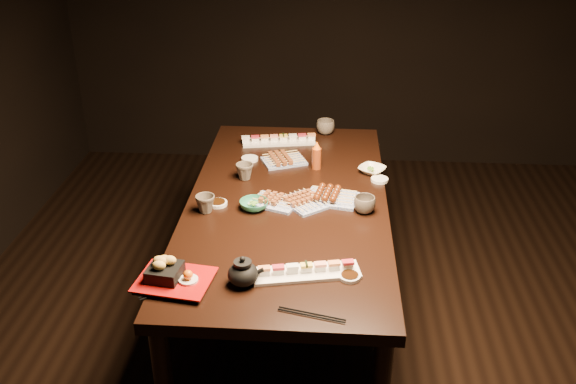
% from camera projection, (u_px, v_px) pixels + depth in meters
% --- Properties ---
extents(ground, '(5.00, 5.00, 0.00)m').
position_uv_depth(ground, '(330.00, 384.00, 2.92)').
color(ground, black).
rests_on(ground, ground).
extents(dining_table, '(1.27, 1.95, 0.75)m').
position_uv_depth(dining_table, '(287.00, 270.00, 3.07)').
color(dining_table, black).
rests_on(dining_table, ground).
extents(sushi_platter_near, '(0.41, 0.19, 0.05)m').
position_uv_depth(sushi_platter_near, '(306.00, 269.00, 2.37)').
color(sushi_platter_near, white).
rests_on(sushi_platter_near, dining_table).
extents(sushi_platter_far, '(0.41, 0.17, 0.05)m').
position_uv_depth(sushi_platter_far, '(279.00, 139.00, 3.49)').
color(sushi_platter_far, white).
rests_on(sushi_platter_far, dining_table).
extents(yakitori_plate_center, '(0.24, 0.21, 0.05)m').
position_uv_depth(yakitori_plate_center, '(275.00, 199.00, 2.86)').
color(yakitori_plate_center, '#828EB6').
rests_on(yakitori_plate_center, dining_table).
extents(yakitori_plate_right, '(0.23, 0.24, 0.05)m').
position_uv_depth(yakitori_plate_right, '(303.00, 200.00, 2.86)').
color(yakitori_plate_right, '#828EB6').
rests_on(yakitori_plate_right, dining_table).
extents(yakitori_plate_left, '(0.25, 0.22, 0.05)m').
position_uv_depth(yakitori_plate_left, '(284.00, 158.00, 3.26)').
color(yakitori_plate_left, '#828EB6').
rests_on(yakitori_plate_left, dining_table).
extents(tsukune_plate, '(0.26, 0.21, 0.06)m').
position_uv_depth(tsukune_plate, '(332.00, 194.00, 2.89)').
color(tsukune_plate, '#828EB6').
rests_on(tsukune_plate, dining_table).
extents(edamame_bowl_green, '(0.14, 0.14, 0.04)m').
position_uv_depth(edamame_bowl_green, '(254.00, 205.00, 2.83)').
color(edamame_bowl_green, '#277754').
rests_on(edamame_bowl_green, dining_table).
extents(edamame_bowl_cream, '(0.17, 0.17, 0.03)m').
position_uv_depth(edamame_bowl_cream, '(372.00, 170.00, 3.16)').
color(edamame_bowl_cream, '#EEE2C2').
rests_on(edamame_bowl_cream, dining_table).
extents(tempura_tray, '(0.29, 0.25, 0.10)m').
position_uv_depth(tempura_tray, '(174.00, 273.00, 2.31)').
color(tempura_tray, black).
rests_on(tempura_tray, dining_table).
extents(teacup_near_left, '(0.11, 0.11, 0.08)m').
position_uv_depth(teacup_near_left, '(205.00, 204.00, 2.79)').
color(teacup_near_left, '#4F463C').
rests_on(teacup_near_left, dining_table).
extents(teacup_mid_right, '(0.10, 0.10, 0.07)m').
position_uv_depth(teacup_mid_right, '(365.00, 205.00, 2.79)').
color(teacup_mid_right, '#4F463C').
rests_on(teacup_mid_right, dining_table).
extents(teacup_far_left, '(0.11, 0.11, 0.08)m').
position_uv_depth(teacup_far_left, '(245.00, 171.00, 3.08)').
color(teacup_far_left, '#4F463C').
rests_on(teacup_far_left, dining_table).
extents(teacup_far_right, '(0.12, 0.12, 0.08)m').
position_uv_depth(teacup_far_right, '(325.00, 127.00, 3.60)').
color(teacup_far_right, '#4F463C').
rests_on(teacup_far_right, dining_table).
extents(teapot, '(0.15, 0.15, 0.11)m').
position_uv_depth(teapot, '(243.00, 271.00, 2.31)').
color(teapot, black).
rests_on(teapot, dining_table).
extents(condiment_bottle, '(0.06, 0.06, 0.14)m').
position_uv_depth(condiment_bottle, '(317.00, 155.00, 3.18)').
color(condiment_bottle, maroon).
rests_on(condiment_bottle, dining_table).
extents(sauce_dish_west, '(0.10, 0.10, 0.01)m').
position_uv_depth(sauce_dish_west, '(218.00, 203.00, 2.86)').
color(sauce_dish_west, white).
rests_on(sauce_dish_west, dining_table).
extents(sauce_dish_east, '(0.10, 0.10, 0.01)m').
position_uv_depth(sauce_dish_east, '(380.00, 180.00, 3.08)').
color(sauce_dish_east, white).
rests_on(sauce_dish_east, dining_table).
extents(sauce_dish_se, '(0.09, 0.09, 0.01)m').
position_uv_depth(sauce_dish_se, '(350.00, 277.00, 2.36)').
color(sauce_dish_se, white).
rests_on(sauce_dish_se, dining_table).
extents(sauce_dish_nw, '(0.09, 0.09, 0.02)m').
position_uv_depth(sauce_dish_nw, '(250.00, 159.00, 3.29)').
color(sauce_dish_nw, white).
rests_on(sauce_dish_nw, dining_table).
extents(chopsticks_near, '(0.19, 0.14, 0.01)m').
position_uv_depth(chopsticks_near, '(169.00, 290.00, 2.29)').
color(chopsticks_near, black).
rests_on(chopsticks_near, dining_table).
extents(chopsticks_se, '(0.23, 0.08, 0.01)m').
position_uv_depth(chopsticks_se, '(312.00, 315.00, 2.16)').
color(chopsticks_se, black).
rests_on(chopsticks_se, dining_table).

